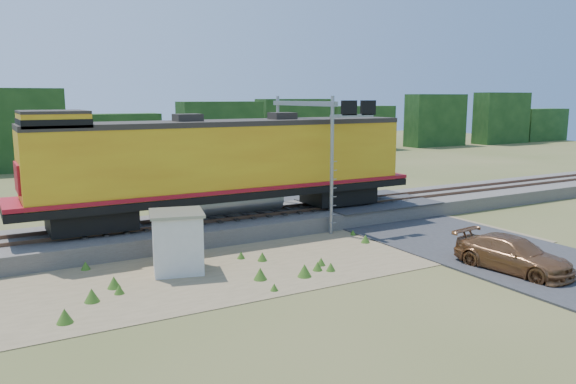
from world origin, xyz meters
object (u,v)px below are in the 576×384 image
locomotive (223,163)px  shed (177,242)px  signal_gantry (315,129)px  car (513,255)px

locomotive → shed: bearing=-129.4°
signal_gantry → shed: bearing=-154.5°
locomotive → car: locomotive is taller
shed → car: 13.26m
locomotive → signal_gantry: size_ratio=2.99×
locomotive → shed: 6.86m
locomotive → shed: locomotive is taller
signal_gantry → car: 11.96m
car → shed: bearing=142.8°
locomotive → car: size_ratio=4.36×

